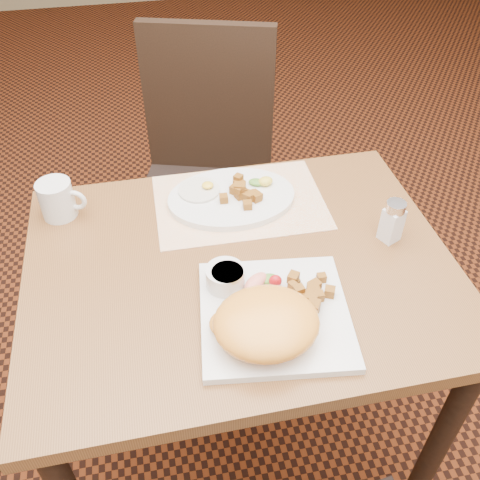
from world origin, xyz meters
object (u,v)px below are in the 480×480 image
object	(u,v)px
plate_oval	(232,198)
coffee_mug	(58,199)
plate_square	(275,314)
table	(240,297)
salt_shaker	(392,221)
chair_far	(206,167)

from	to	relation	value
plate_oval	coffee_mug	world-z (taller)	coffee_mug
plate_square	table	bearing A→B (deg)	102.12
table	salt_shaker	world-z (taller)	salt_shaker
table	chair_far	size ratio (longest dim) A/B	0.93
chair_far	plate_oval	distance (m)	0.51
plate_square	salt_shaker	size ratio (longest dim) A/B	2.80
salt_shaker	plate_oval	bearing A→B (deg)	147.46
chair_far	plate_square	distance (m)	0.86
table	plate_oval	size ratio (longest dim) A/B	2.96
table	salt_shaker	xyz separation A→B (m)	(0.34, 0.01, 0.16)
chair_far	salt_shaker	size ratio (longest dim) A/B	9.70
plate_oval	coffee_mug	distance (m)	0.40
salt_shaker	coffee_mug	distance (m)	0.75
plate_oval	salt_shaker	distance (m)	0.38
plate_oval	plate_square	bearing A→B (deg)	-88.15
table	chair_far	distance (m)	0.68
salt_shaker	coffee_mug	bearing A→B (deg)	161.91
plate_oval	salt_shaker	bearing A→B (deg)	-32.54
table	plate_oval	distance (m)	0.24
chair_far	salt_shaker	world-z (taller)	chair_far
table	salt_shaker	size ratio (longest dim) A/B	9.00
chair_far	coffee_mug	xyz separation A→B (m)	(-0.40, -0.43, 0.25)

